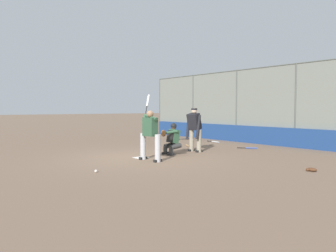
# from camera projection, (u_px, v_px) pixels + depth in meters

# --- Properties ---
(ground_plane) EXTENTS (160.00, 160.00, 0.00)m
(ground_plane) POSITION_uv_depth(u_px,v_px,m) (141.00, 158.00, 11.02)
(ground_plane) COLOR #7A604C
(home_plate_marker) EXTENTS (0.43, 0.43, 0.01)m
(home_plate_marker) POSITION_uv_depth(u_px,v_px,m) (141.00, 158.00, 11.02)
(home_plate_marker) COLOR white
(home_plate_marker) RESTS_ON ground_plane
(backstop_fence) EXTENTS (16.06, 0.08, 3.59)m
(backstop_fence) POSITION_uv_depth(u_px,v_px,m) (264.00, 104.00, 15.17)
(backstop_fence) COLOR #515651
(backstop_fence) RESTS_ON ground_plane
(padding_wall) EXTENTS (15.66, 0.18, 0.82)m
(padding_wall) POSITION_uv_depth(u_px,v_px,m) (262.00, 135.00, 15.19)
(padding_wall) COLOR navy
(padding_wall) RESTS_ON ground_plane
(bleachers_beyond) EXTENTS (11.18, 1.95, 1.16)m
(bleachers_beyond) POSITION_uv_depth(u_px,v_px,m) (285.00, 133.00, 16.73)
(bleachers_beyond) COLOR slate
(bleachers_beyond) RESTS_ON ground_plane
(batter_at_plate) EXTENTS (1.05, 0.57, 2.13)m
(batter_at_plate) POSITION_uv_depth(u_px,v_px,m) (150.00, 133.00, 10.39)
(batter_at_plate) COLOR #B7B7BC
(batter_at_plate) RESTS_ON ground_plane
(catcher_behind_plate) EXTENTS (0.61, 0.75, 1.14)m
(catcher_behind_plate) POSITION_uv_depth(u_px,v_px,m) (172.00, 138.00, 11.76)
(catcher_behind_plate) COLOR #333333
(catcher_behind_plate) RESTS_ON ground_plane
(umpire_home) EXTENTS (0.68, 0.44, 1.68)m
(umpire_home) POSITION_uv_depth(u_px,v_px,m) (194.00, 128.00, 12.50)
(umpire_home) COLOR gray
(umpire_home) RESTS_ON ground_plane
(spare_bat_near_backstop) EXTENTS (0.85, 0.12, 0.07)m
(spare_bat_near_backstop) POSITION_uv_depth(u_px,v_px,m) (214.00, 142.00, 15.99)
(spare_bat_near_backstop) COLOR black
(spare_bat_near_backstop) RESTS_ON ground_plane
(spare_bat_by_padding) EXTENTS (0.67, 0.53, 0.07)m
(spare_bat_by_padding) POSITION_uv_depth(u_px,v_px,m) (250.00, 148.00, 13.45)
(spare_bat_by_padding) COLOR black
(spare_bat_by_padding) RESTS_ON ground_plane
(spare_bat_third_base_side) EXTENTS (0.79, 0.46, 0.07)m
(spare_bat_third_base_side) POSITION_uv_depth(u_px,v_px,m) (188.00, 146.00, 14.31)
(spare_bat_third_base_side) COLOR black
(spare_bat_third_base_side) RESTS_ON ground_plane
(spare_bat_first_base_side) EXTENTS (0.25, 0.86, 0.07)m
(spare_bat_first_base_side) POSITION_uv_depth(u_px,v_px,m) (189.00, 139.00, 17.55)
(spare_bat_first_base_side) COLOR black
(spare_bat_first_base_side) RESTS_ON ground_plane
(fielding_glove_on_dirt) EXTENTS (0.27, 0.21, 0.10)m
(fielding_glove_on_dirt) POSITION_uv_depth(u_px,v_px,m) (311.00, 170.00, 8.66)
(fielding_glove_on_dirt) COLOR #56331E
(fielding_glove_on_dirt) RESTS_ON ground_plane
(baseball_loose) EXTENTS (0.07, 0.07, 0.07)m
(baseball_loose) POSITION_uv_depth(u_px,v_px,m) (96.00, 171.00, 8.51)
(baseball_loose) COLOR white
(baseball_loose) RESTS_ON ground_plane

